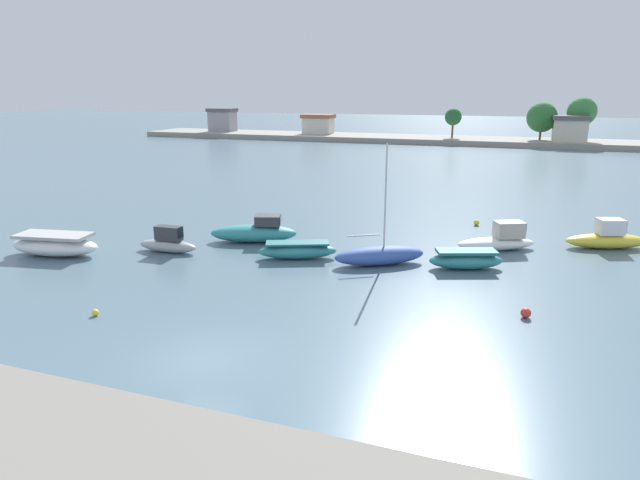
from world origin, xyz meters
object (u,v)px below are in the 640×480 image
mooring_buoy_2 (95,312)px  moored_boat_0 (55,245)px  moored_boat_5 (466,260)px  mooring_buoy_0 (526,313)px  moored_boat_2 (255,232)px  moored_boat_7 (607,238)px  moored_boat_6 (499,240)px  mooring_buoy_1 (477,223)px  moored_boat_1 (168,243)px  moored_boat_4 (379,255)px  mooring_buoy_3 (624,229)px  moored_boat_3 (298,251)px

mooring_buoy_2 → moored_boat_0: bearing=143.0°
moored_boat_5 → mooring_buoy_0: size_ratio=9.65×
moored_boat_2 → moored_boat_5: bearing=-23.9°
moored_boat_7 → mooring_buoy_2: (-21.41, -18.40, -0.45)m
moored_boat_6 → mooring_buoy_1: size_ratio=12.24×
moored_boat_1 → moored_boat_5: 16.71m
moored_boat_0 → moored_boat_4: moored_boat_4 is taller
moored_boat_7 → mooring_buoy_1: size_ratio=12.84×
moored_boat_2 → mooring_buoy_0: moored_boat_2 is taller
mooring_buoy_3 → mooring_buoy_0: bearing=-109.8°
moored_boat_6 → moored_boat_0: bearing=176.0°
moored_boat_5 → moored_boat_6: size_ratio=0.85×
moored_boat_6 → mooring_buoy_2: bearing=-160.2°
moored_boat_4 → moored_boat_7: moored_boat_4 is taller
moored_boat_7 → mooring_buoy_0: size_ratio=11.96×
moored_boat_3 → mooring_buoy_1: (8.81, 11.35, -0.26)m
moored_boat_3 → moored_boat_6: moored_boat_6 is taller
mooring_buoy_3 → moored_boat_2: bearing=-154.2°
moored_boat_2 → mooring_buoy_1: (12.58, 8.98, -0.42)m
moored_boat_2 → moored_boat_5: size_ratio=1.37×
moored_boat_6 → mooring_buoy_3: size_ratio=15.13×
moored_boat_0 → moored_boat_2: 11.38m
moored_boat_7 → mooring_buoy_1: bearing=138.1°
moored_boat_2 → moored_boat_0: bearing=-164.9°
moored_boat_0 → moored_boat_3: size_ratio=1.21×
moored_boat_6 → moored_boat_7: moored_boat_7 is taller
moored_boat_0 → mooring_buoy_0: (25.10, -0.45, -0.39)m
mooring_buoy_1 → moored_boat_1: bearing=-142.2°
moored_boat_2 → moored_boat_7: 21.08m
moored_boat_7 → moored_boat_4: bearing=-166.4°
moored_boat_0 → moored_boat_5: bearing=3.7°
moored_boat_1 → moored_boat_3: 7.64m
moored_boat_4 → moored_boat_6: size_ratio=1.34×
moored_boat_1 → mooring_buoy_0: size_ratio=8.70×
moored_boat_6 → moored_boat_7: size_ratio=0.95×
mooring_buoy_3 → moored_boat_6: bearing=-136.5°
moored_boat_1 → mooring_buoy_2: size_ratio=12.87×
moored_boat_7 → mooring_buoy_0: bearing=-129.1°
moored_boat_1 → moored_boat_7: bearing=19.0°
moored_boat_5 → moored_boat_6: 4.58m
moored_boat_6 → mooring_buoy_3: bearing=17.3°
mooring_buoy_3 → mooring_buoy_2: bearing=-134.8°
moored_boat_6 → mooring_buoy_2: 22.14m
moored_boat_7 → moored_boat_2: bearing=176.7°
mooring_buoy_2 → moored_boat_6: bearing=46.0°
moored_boat_6 → moored_boat_1: bearing=175.0°
moored_boat_3 → mooring_buoy_3: size_ratio=14.09×
moored_boat_0 → moored_boat_3: bearing=7.1°
moored_boat_4 → moored_boat_5: 4.51m
moored_boat_4 → mooring_buoy_3: size_ratio=20.24×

